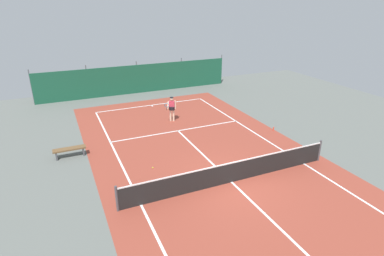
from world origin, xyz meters
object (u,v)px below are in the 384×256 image
tennis_ball_near_player (153,168)px  courtside_bench (70,150)px  parked_car (118,78)px  tennis_net (232,172)px  tennis_player (172,107)px  water_bottle (274,129)px

tennis_ball_near_player → courtside_bench: (-3.50, 2.86, 0.34)m
parked_car → tennis_net: bearing=89.8°
tennis_net → tennis_ball_near_player: bearing=137.1°
tennis_net → tennis_player: tennis_player is taller
tennis_ball_near_player → water_bottle: water_bottle is taller
parked_car → tennis_player: bearing=94.1°
tennis_ball_near_player → water_bottle: bearing=10.1°
tennis_player → water_bottle: tennis_player is taller
tennis_net → courtside_bench: size_ratio=6.33×
courtside_bench → water_bottle: bearing=-6.9°
tennis_player → courtside_bench: 7.12m
tennis_player → tennis_ball_near_player: tennis_player is taller
tennis_player → water_bottle: 6.59m
tennis_player → parked_car: bearing=-55.8°
parked_car → courtside_bench: 13.87m
tennis_ball_near_player → water_bottle: (8.19, 1.45, 0.09)m
tennis_net → tennis_ball_near_player: tennis_net is taller
courtside_bench → water_bottle: (11.69, -1.41, -0.25)m
tennis_ball_near_player → parked_car: parked_car is taller
tennis_ball_near_player → courtside_bench: bearing=140.8°
tennis_ball_near_player → parked_car: 15.84m
water_bottle → tennis_net: bearing=-143.0°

